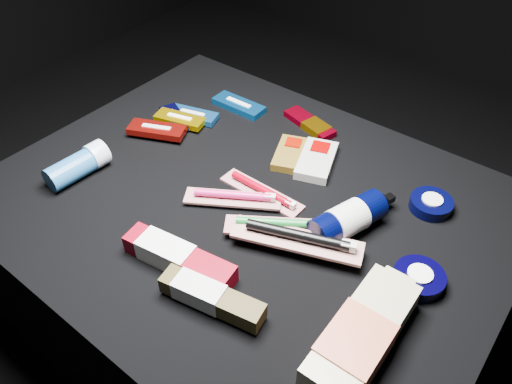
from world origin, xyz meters
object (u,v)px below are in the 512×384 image
Objects in this scene: deodorant_stick at (79,165)px; toothpaste_carton_red at (175,257)px; bodywash_bottle at (361,337)px; lotion_bottle at (348,219)px.

toothpaste_carton_red is (0.32, -0.05, -0.01)m from deodorant_stick.
lotion_bottle is at bearing 123.86° from bodywash_bottle.
lotion_bottle is 0.31m from toothpaste_carton_red.
bodywash_bottle is at bearing 1.13° from toothpaste_carton_red.
bodywash_bottle reaches higher than toothpaste_carton_red.
toothpaste_carton_red is (-0.19, -0.25, -0.01)m from lotion_bottle.
lotion_bottle is 0.79× the size of bodywash_bottle.
deodorant_stick is at bearing 162.83° from toothpaste_carton_red.
deodorant_stick is (-0.51, -0.20, -0.00)m from lotion_bottle.
bodywash_bottle is at bearing -37.32° from lotion_bottle.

